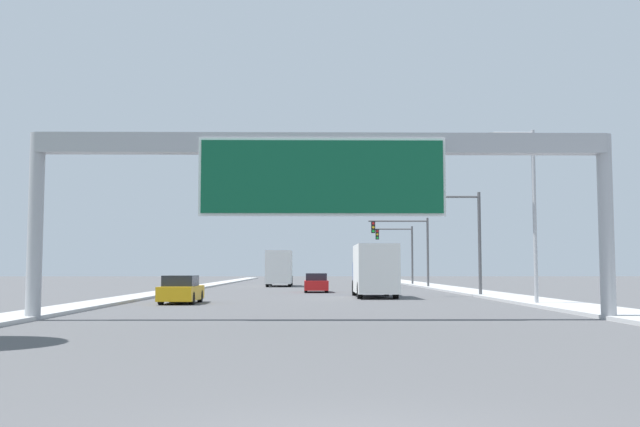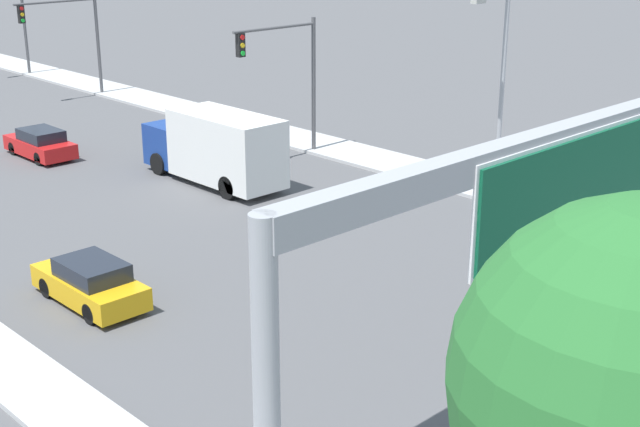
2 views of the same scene
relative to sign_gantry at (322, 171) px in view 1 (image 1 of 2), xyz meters
name	(u,v)px [view 1 (image 1 of 2)]	position (x,y,z in m)	size (l,w,h in m)	color
sidewalk_right	(435,287)	(11.25, 42.10, -5.11)	(3.00, 120.00, 0.15)	#B2B2B2
median_strip_left	(200,287)	(-10.75, 42.10, -5.11)	(2.00, 120.00, 0.15)	#B2B2B2
sign_gantry	(322,171)	(0.00, 0.00, 0.00)	(20.42, 0.73, 6.50)	#9EA0A5
car_mid_center	(181,290)	(-7.00, 11.83, -4.51)	(1.73, 4.22, 1.42)	gold
car_mid_left	(316,283)	(0.00, 28.54, -4.52)	(1.74, 4.26, 1.41)	red
truck_box_primary	(374,271)	(3.50, 19.15, -3.56)	(2.38, 7.59, 3.20)	navy
truck_box_secondary	(280,268)	(-3.50, 45.92, -3.43)	(2.42, 8.36, 3.47)	white
traffic_light_near_intersection	(455,226)	(8.72, 20.10, -0.72)	(4.96, 0.32, 6.59)	#4C4C4F
traffic_light_mid_block	(408,240)	(8.49, 40.10, -0.81)	(5.50, 0.32, 6.38)	#4C4C4F
traffic_light_far_intersection	(400,246)	(8.97, 50.10, -1.03)	(4.09, 0.32, 6.19)	#4C4C4F
street_lamp_right	(529,202)	(10.08, 9.29, -0.22)	(2.29, 0.28, 8.47)	#9EA0A5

